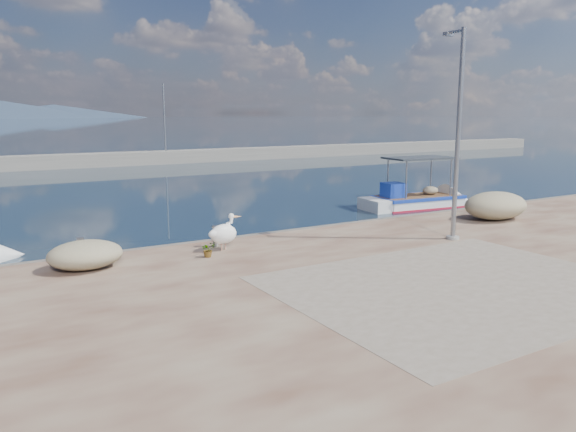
{
  "coord_description": "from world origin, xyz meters",
  "views": [
    {
      "loc": [
        -9.71,
        -12.39,
        4.77
      ],
      "look_at": [
        0.0,
        3.8,
        1.3
      ],
      "focal_mm": 35.0,
      "sensor_mm": 36.0,
      "label": 1
    }
  ],
  "objects_px": {
    "boat_right": "(417,203)",
    "pelican": "(224,233)",
    "lamp_post": "(457,143)",
    "bollard_near": "(215,235)"
  },
  "relations": [
    {
      "from": "boat_right",
      "to": "pelican",
      "type": "height_order",
      "value": "boat_right"
    },
    {
      "from": "bollard_near",
      "to": "lamp_post",
      "type": "bearing_deg",
      "value": -22.8
    },
    {
      "from": "pelican",
      "to": "lamp_post",
      "type": "xyz_separation_m",
      "value": [
        7.41,
        -2.58,
        2.76
      ]
    },
    {
      "from": "pelican",
      "to": "lamp_post",
      "type": "relative_size",
      "value": 0.17
    },
    {
      "from": "boat_right",
      "to": "pelican",
      "type": "xyz_separation_m",
      "value": [
        -13.15,
        -5.11,
        0.81
      ]
    },
    {
      "from": "boat_right",
      "to": "lamp_post",
      "type": "height_order",
      "value": "lamp_post"
    },
    {
      "from": "lamp_post",
      "to": "bollard_near",
      "type": "height_order",
      "value": "lamp_post"
    },
    {
      "from": "boat_right",
      "to": "lamp_post",
      "type": "bearing_deg",
      "value": -120.42
    },
    {
      "from": "pelican",
      "to": "bollard_near",
      "type": "xyz_separation_m",
      "value": [
        -0.05,
        0.56,
        -0.16
      ]
    },
    {
      "from": "bollard_near",
      "to": "pelican",
      "type": "bearing_deg",
      "value": -84.85
    }
  ]
}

